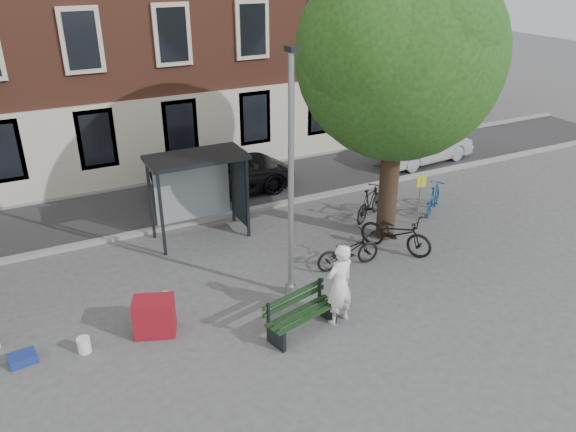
{
  "coord_description": "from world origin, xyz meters",
  "views": [
    {
      "loc": [
        -5.54,
        -10.77,
        7.92
      ],
      "look_at": [
        0.68,
        1.49,
        1.4
      ],
      "focal_mm": 35.0,
      "sensor_mm": 36.0,
      "label": 1
    }
  ],
  "objects_px": {
    "notice_sign": "(420,191)",
    "lamppost": "(291,193)",
    "bike_b": "(434,198)",
    "car_silver": "(425,146)",
    "painter": "(339,284)",
    "bike_c": "(396,233)",
    "bus_shelter": "(209,175)",
    "bike_d": "(370,203)",
    "red_stand": "(154,316)",
    "bike_a": "(348,251)",
    "bench": "(301,315)",
    "car_dark": "(225,173)"
  },
  "relations": [
    {
      "from": "bike_d",
      "to": "bench",
      "type": "bearing_deg",
      "value": 100.78
    },
    {
      "from": "bench",
      "to": "bike_b",
      "type": "bearing_deg",
      "value": 13.95
    },
    {
      "from": "painter",
      "to": "red_stand",
      "type": "height_order",
      "value": "painter"
    },
    {
      "from": "car_silver",
      "to": "bench",
      "type": "bearing_deg",
      "value": 122.18
    },
    {
      "from": "bike_b",
      "to": "bus_shelter",
      "type": "bearing_deg",
      "value": 38.53
    },
    {
      "from": "lamppost",
      "to": "bike_b",
      "type": "height_order",
      "value": "lamppost"
    },
    {
      "from": "bike_d",
      "to": "notice_sign",
      "type": "xyz_separation_m",
      "value": [
        1.1,
        -1.08,
        0.62
      ]
    },
    {
      "from": "bus_shelter",
      "to": "car_silver",
      "type": "distance_m",
      "value": 10.3
    },
    {
      "from": "bike_c",
      "to": "painter",
      "type": "bearing_deg",
      "value": -176.82
    },
    {
      "from": "bike_d",
      "to": "red_stand",
      "type": "bearing_deg",
      "value": 79.23
    },
    {
      "from": "bench",
      "to": "red_stand",
      "type": "height_order",
      "value": "bench"
    },
    {
      "from": "red_stand",
      "to": "bike_c",
      "type": "bearing_deg",
      "value": 5.51
    },
    {
      "from": "notice_sign",
      "to": "bike_b",
      "type": "bearing_deg",
      "value": 44.85
    },
    {
      "from": "bike_a",
      "to": "bike_b",
      "type": "height_order",
      "value": "bike_b"
    },
    {
      "from": "bike_a",
      "to": "painter",
      "type": "bearing_deg",
      "value": 145.56
    },
    {
      "from": "bus_shelter",
      "to": "painter",
      "type": "relative_size",
      "value": 1.4
    },
    {
      "from": "bus_shelter",
      "to": "bike_d",
      "type": "bearing_deg",
      "value": -15.05
    },
    {
      "from": "red_stand",
      "to": "notice_sign",
      "type": "distance_m",
      "value": 9.11
    },
    {
      "from": "lamppost",
      "to": "bike_c",
      "type": "height_order",
      "value": "lamppost"
    },
    {
      "from": "lamppost",
      "to": "notice_sign",
      "type": "xyz_separation_m",
      "value": [
        5.4,
        1.7,
        -1.61
      ]
    },
    {
      "from": "bike_d",
      "to": "car_dark",
      "type": "distance_m",
      "value": 5.43
    },
    {
      "from": "painter",
      "to": "bike_b",
      "type": "bearing_deg",
      "value": -158.87
    },
    {
      "from": "bike_b",
      "to": "car_silver",
      "type": "xyz_separation_m",
      "value": [
        2.89,
        4.02,
        0.21
      ]
    },
    {
      "from": "bus_shelter",
      "to": "bike_a",
      "type": "bearing_deg",
      "value": -54.4
    },
    {
      "from": "painter",
      "to": "car_dark",
      "type": "xyz_separation_m",
      "value": [
        0.51,
        8.63,
        -0.3
      ]
    },
    {
      "from": "lamppost",
      "to": "car_silver",
      "type": "relative_size",
      "value": 1.43
    },
    {
      "from": "painter",
      "to": "bike_b",
      "type": "distance_m",
      "value": 7.18
    },
    {
      "from": "bike_a",
      "to": "bike_d",
      "type": "distance_m",
      "value": 3.27
    },
    {
      "from": "lamppost",
      "to": "notice_sign",
      "type": "bearing_deg",
      "value": 17.49
    },
    {
      "from": "bike_c",
      "to": "notice_sign",
      "type": "distance_m",
      "value": 2.09
    },
    {
      "from": "bench",
      "to": "car_dark",
      "type": "xyz_separation_m",
      "value": [
        1.48,
        8.57,
        0.28
      ]
    },
    {
      "from": "red_stand",
      "to": "bike_b",
      "type": "bearing_deg",
      "value": 13.12
    },
    {
      "from": "painter",
      "to": "bike_c",
      "type": "relative_size",
      "value": 0.94
    },
    {
      "from": "red_stand",
      "to": "notice_sign",
      "type": "relative_size",
      "value": 0.54
    },
    {
      "from": "bike_b",
      "to": "car_silver",
      "type": "distance_m",
      "value": 4.95
    },
    {
      "from": "bus_shelter",
      "to": "car_dark",
      "type": "xyz_separation_m",
      "value": [
        1.57,
        2.96,
        -1.21
      ]
    },
    {
      "from": "bus_shelter",
      "to": "bike_a",
      "type": "height_order",
      "value": "bus_shelter"
    },
    {
      "from": "notice_sign",
      "to": "painter",
      "type": "bearing_deg",
      "value": -128.44
    },
    {
      "from": "lamppost",
      "to": "painter",
      "type": "height_order",
      "value": "lamppost"
    },
    {
      "from": "lamppost",
      "to": "painter",
      "type": "xyz_separation_m",
      "value": [
        0.45,
        -1.57,
        -1.77
      ]
    },
    {
      "from": "bike_c",
      "to": "car_silver",
      "type": "height_order",
      "value": "car_silver"
    },
    {
      "from": "lamppost",
      "to": "bike_c",
      "type": "distance_m",
      "value": 4.37
    },
    {
      "from": "painter",
      "to": "car_silver",
      "type": "bearing_deg",
      "value": -149.91
    },
    {
      "from": "bench",
      "to": "red_stand",
      "type": "bearing_deg",
      "value": 140.13
    },
    {
      "from": "car_dark",
      "to": "bike_a",
      "type": "bearing_deg",
      "value": -168.92
    },
    {
      "from": "bus_shelter",
      "to": "bike_c",
      "type": "bearing_deg",
      "value": -38.86
    },
    {
      "from": "bike_b",
      "to": "bike_d",
      "type": "height_order",
      "value": "bike_d"
    },
    {
      "from": "notice_sign",
      "to": "lamppost",
      "type": "bearing_deg",
      "value": -144.4
    },
    {
      "from": "car_dark",
      "to": "notice_sign",
      "type": "relative_size",
      "value": 3.06
    },
    {
      "from": "bike_a",
      "to": "car_silver",
      "type": "distance_m",
      "value": 9.4
    }
  ]
}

